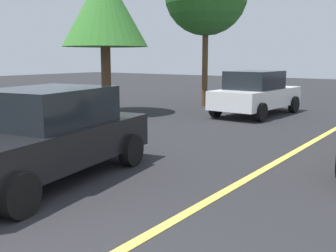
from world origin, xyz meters
The scene contains 4 objects.
lane_marking_centre centered at (3.00, 0.00, 0.01)m, with size 28.00×0.16×0.01m, color #E0D14C.
car_white_crossing centered at (12.30, 3.22, 0.82)m, with size 4.36×2.15×1.64m.
car_black_far_lane centered at (2.51, 2.92, 0.81)m, with size 4.60×2.66×1.61m.
tree_centre_verge centered at (9.35, 8.04, 3.93)m, with size 3.21×3.21×5.38m.
Camera 1 is at (-1.90, -2.90, 2.15)m, focal length 43.40 mm.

